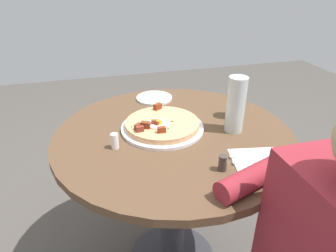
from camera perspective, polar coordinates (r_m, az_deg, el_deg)
dining_table at (r=1.29m, az=1.01°, el=-8.07°), size 0.94×0.94×0.75m
pizza_plate at (r=1.21m, az=-1.06°, el=-0.32°), size 0.33×0.33×0.01m
breakfast_pizza at (r=1.20m, az=-1.18°, el=0.42°), size 0.29×0.29×0.05m
bread_plate at (r=1.49m, az=-2.65°, el=5.31°), size 0.18×0.18×0.01m
napkin at (r=1.07m, az=16.51°, el=-6.11°), size 0.17×0.19×0.00m
fork at (r=1.08m, az=16.23°, el=-5.39°), size 0.04×0.18×0.00m
knife at (r=1.05m, az=16.87°, el=-6.45°), size 0.04×0.18×0.00m
water_glass at (r=1.32m, az=12.63°, el=3.97°), size 0.07×0.07×0.11m
water_bottle at (r=1.18m, az=12.70°, el=3.93°), size 0.07×0.07×0.22m
salt_shaker at (r=1.09m, az=-10.04°, el=-2.82°), size 0.03×0.03×0.06m
pepper_shaker at (r=0.98m, az=10.31°, el=-6.89°), size 0.03×0.03×0.05m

